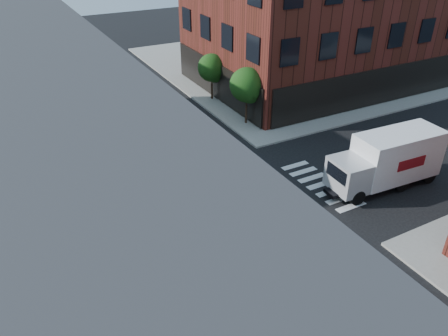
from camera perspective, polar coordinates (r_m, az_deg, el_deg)
ground at (r=24.52m, az=-0.26°, el=-6.34°), size 120.00×120.00×0.00m
sidewalk_ne at (r=50.98m, az=9.78°, el=13.26°), size 30.00×30.00×0.15m
building_ne at (r=45.52m, az=13.89°, el=18.53°), size 25.00×16.00×12.00m
tree_near at (r=34.08m, az=3.12°, el=10.57°), size 2.69×2.69×4.49m
tree_far at (r=39.15m, az=-1.53°, el=12.79°), size 2.43×2.43×4.07m
signal_pole at (r=16.10m, az=-10.75°, el=-17.38°), size 1.29×1.24×4.60m
box_truck at (r=28.15m, az=20.64°, el=1.02°), size 7.67×2.70×3.42m
traffic_cone at (r=18.79m, az=-7.88°, el=-19.64°), size 0.44×0.44×0.68m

